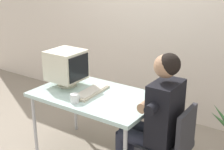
{
  "coord_description": "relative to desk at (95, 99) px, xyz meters",
  "views": [
    {
      "loc": [
        1.8,
        -2.33,
        1.98
      ],
      "look_at": [
        0.21,
        0.0,
        0.99
      ],
      "focal_mm": 49.62,
      "sensor_mm": 36.0,
      "label": 1
    }
  ],
  "objects": [
    {
      "name": "crt_monitor",
      "position": [
        -0.4,
        0.02,
        0.28
      ],
      "size": [
        0.36,
        0.35,
        0.4
      ],
      "color": "beige",
      "rests_on": "desk"
    },
    {
      "name": "desk",
      "position": [
        0.0,
        0.0,
        0.0
      ],
      "size": [
        1.27,
        0.79,
        0.74
      ],
      "color": "#B7B7BC",
      "rests_on": "ground_plane"
    },
    {
      "name": "desk_mug",
      "position": [
        -0.04,
        -0.27,
        0.1
      ],
      "size": [
        0.08,
        0.09,
        0.09
      ],
      "color": "white",
      "rests_on": "desk"
    },
    {
      "name": "office_chair",
      "position": [
        0.88,
        -0.05,
        -0.2
      ],
      "size": [
        0.41,
        0.41,
        0.85
      ],
      "color": "#4C4C51",
      "rests_on": "ground_plane"
    },
    {
      "name": "person_seated",
      "position": [
        0.71,
        -0.05,
        0.03
      ],
      "size": [
        0.68,
        0.56,
        1.31
      ],
      "color": "black",
      "rests_on": "ground_plane"
    },
    {
      "name": "wall_back",
      "position": [
        0.3,
        1.4,
        0.81
      ],
      "size": [
        8.0,
        0.1,
        3.0
      ],
      "primitive_type": "cube",
      "color": "beige",
      "rests_on": "ground_plane"
    },
    {
      "name": "keyboard",
      "position": [
        -0.05,
        0.0,
        0.07
      ],
      "size": [
        0.2,
        0.48,
        0.03
      ],
      "color": "beige",
      "rests_on": "desk"
    }
  ]
}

